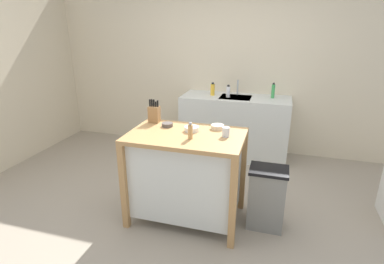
{
  "coord_description": "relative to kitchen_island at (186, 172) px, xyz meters",
  "views": [
    {
      "loc": [
        0.81,
        -2.62,
        1.92
      ],
      "look_at": [
        -0.02,
        0.18,
        0.87
      ],
      "focal_mm": 28.58,
      "sensor_mm": 36.0,
      "label": 1
    }
  ],
  "objects": [
    {
      "name": "ground_plane",
      "position": [
        0.02,
        0.02,
        -0.52
      ],
      "size": [
        6.57,
        6.57,
        0.0
      ],
      "primitive_type": "plane",
      "color": "gray",
      "rests_on": "ground"
    },
    {
      "name": "wall_back",
      "position": [
        0.02,
        2.07,
        0.78
      ],
      "size": [
        5.57,
        0.1,
        2.6
      ],
      "primitive_type": "cube",
      "color": "beige",
      "rests_on": "ground"
    },
    {
      "name": "wall_left",
      "position": [
        -2.77,
        0.74,
        0.78
      ],
      "size": [
        0.1,
        2.65,
        2.6
      ],
      "primitive_type": "cube",
      "color": "beige",
      "rests_on": "ground"
    },
    {
      "name": "kitchen_island",
      "position": [
        0.0,
        0.0,
        0.0
      ],
      "size": [
        1.11,
        0.71,
        0.92
      ],
      "color": "#AD7F4C",
      "rests_on": "ground"
    },
    {
      "name": "knife_block",
      "position": [
        -0.43,
        0.26,
        0.5
      ],
      "size": [
        0.11,
        0.09,
        0.25
      ],
      "color": "#9E7042",
      "rests_on": "kitchen_island"
    },
    {
      "name": "bowl_ceramic_wide",
      "position": [
        -0.25,
        0.16,
        0.43
      ],
      "size": [
        0.11,
        0.11,
        0.04
      ],
      "color": "#564C47",
      "rests_on": "kitchen_island"
    },
    {
      "name": "bowl_stoneware_deep",
      "position": [
        0.26,
        0.23,
        0.43
      ],
      "size": [
        0.13,
        0.13,
        0.04
      ],
      "color": "beige",
      "rests_on": "kitchen_island"
    },
    {
      "name": "bowl_ceramic_small",
      "position": [
        0.03,
        0.09,
        0.43
      ],
      "size": [
        0.14,
        0.14,
        0.05
      ],
      "color": "silver",
      "rests_on": "kitchen_island"
    },
    {
      "name": "drinking_cup",
      "position": [
        0.38,
        0.04,
        0.45
      ],
      "size": [
        0.07,
        0.07,
        0.09
      ],
      "color": "silver",
      "rests_on": "kitchen_island"
    },
    {
      "name": "pepper_grinder",
      "position": [
        0.08,
        -0.11,
        0.48
      ],
      "size": [
        0.04,
        0.04,
        0.16
      ],
      "color": "tan",
      "rests_on": "kitchen_island"
    },
    {
      "name": "trash_bin",
      "position": [
        0.79,
        0.08,
        -0.2
      ],
      "size": [
        0.36,
        0.28,
        0.63
      ],
      "color": "slate",
      "rests_on": "ground"
    },
    {
      "name": "sink_counter",
      "position": [
        0.21,
        1.72,
        -0.06
      ],
      "size": [
        1.56,
        0.6,
        0.91
      ],
      "color": "silver",
      "rests_on": "ground"
    },
    {
      "name": "sink_faucet",
      "position": [
        0.21,
        1.86,
        0.51
      ],
      "size": [
        0.02,
        0.02,
        0.22
      ],
      "color": "#B7BCC1",
      "rests_on": "sink_counter"
    },
    {
      "name": "bottle_spray_cleaner",
      "position": [
        0.72,
        1.8,
        0.5
      ],
      "size": [
        0.05,
        0.05,
        0.22
      ],
      "color": "green",
      "rests_on": "sink_counter"
    },
    {
      "name": "bottle_dish_soap",
      "position": [
        -0.13,
        1.72,
        0.48
      ],
      "size": [
        0.06,
        0.06,
        0.19
      ],
      "color": "yellow",
      "rests_on": "sink_counter"
    },
    {
      "name": "bottle_hand_soap",
      "position": [
        0.11,
        1.67,
        0.48
      ],
      "size": [
        0.06,
        0.06,
        0.18
      ],
      "color": "white",
      "rests_on": "sink_counter"
    }
  ]
}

